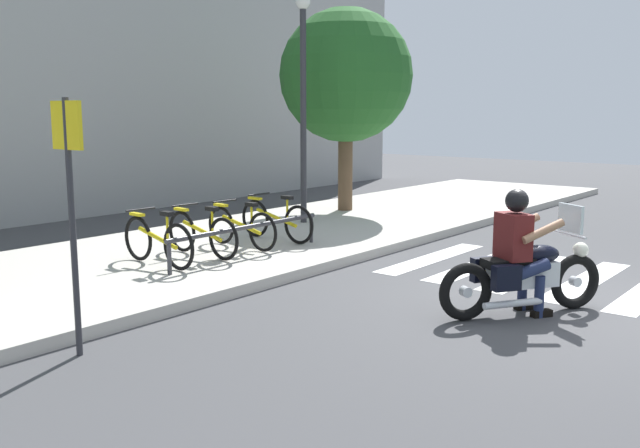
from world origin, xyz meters
The scene contains 17 objects.
ground_plane centered at (0.00, 0.00, 0.00)m, with size 48.00×48.00×0.00m, color #424244.
sidewalk centered at (0.00, 5.31, 0.07)m, with size 24.00×4.40×0.15m, color #B7B2A8.
crosswalk_stripe_2 centered at (1.37, 0.00, 0.00)m, with size 2.80×0.40×0.01m, color white.
crosswalk_stripe_3 centered at (1.37, 0.80, 0.00)m, with size 2.80×0.40×0.01m, color white.
crosswalk_stripe_4 centered at (1.37, 1.60, 0.00)m, with size 2.80×0.40×0.01m, color white.
crosswalk_stripe_5 centered at (1.37, 2.40, 0.00)m, with size 2.80×0.40×0.01m, color white.
motorcycle centered at (-0.69, 0.07, 0.46)m, with size 1.84×1.24×1.24m.
rider centered at (-0.75, 0.11, 0.83)m, with size 0.77×0.73×1.45m.
bicycle_0 centered at (-2.10, 4.81, 0.51)m, with size 0.48×1.60×0.79m.
bicycle_1 centered at (-1.27, 4.81, 0.50)m, with size 0.48×1.61×0.77m.
bicycle_2 centered at (-0.45, 4.81, 0.49)m, with size 0.48×1.59×0.74m.
bicycle_3 centered at (0.37, 4.81, 0.50)m, with size 0.48×1.67×0.77m.
bike_rack centered at (-0.86, 4.26, 0.56)m, with size 3.07×0.07×0.49m.
street_lamp centered at (2.16, 5.71, 2.69)m, with size 0.28×0.28×4.45m.
street_sign centered at (-4.62, 2.81, 1.66)m, with size 0.06×0.44×2.42m.
tree_near_rack centered at (4.06, 6.11, 3.04)m, with size 2.85×2.85×4.48m.
building_backdrop centered at (0.00, 11.01, 4.07)m, with size 24.00×1.20×8.14m, color #999999.
Camera 1 is at (-8.13, -2.93, 2.29)m, focal length 39.03 mm.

